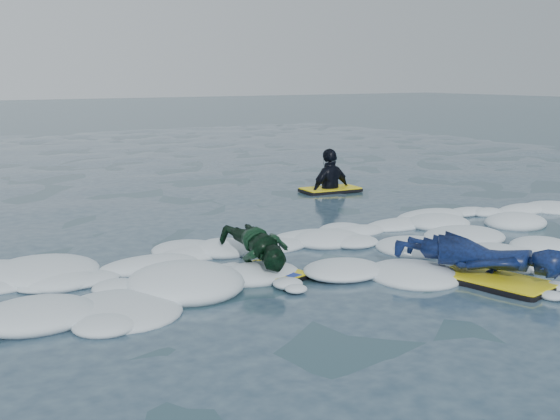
{
  "coord_description": "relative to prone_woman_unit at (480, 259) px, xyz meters",
  "views": [
    {
      "loc": [
        -4.09,
        -6.04,
        2.22
      ],
      "look_at": [
        0.78,
        1.6,
        0.47
      ],
      "focal_mm": 45.0,
      "sensor_mm": 36.0,
      "label": 1
    }
  ],
  "objects": [
    {
      "name": "foam_band",
      "position": [
        -1.73,
        2.01,
        -0.24
      ],
      "size": [
        12.0,
        3.1,
        0.3
      ],
      "primitive_type": null,
      "color": "white",
      "rests_on": "ground"
    },
    {
      "name": "waiting_rider_unit",
      "position": [
        2.14,
        5.62,
        -0.24
      ],
      "size": [
        1.18,
        0.73,
        1.69
      ],
      "rotation": [
        0.0,
        0.0,
        -0.1
      ],
      "color": "black",
      "rests_on": "ground"
    },
    {
      "name": "prone_child_unit",
      "position": [
        -1.83,
        1.59,
        0.02
      ],
      "size": [
        0.88,
        1.39,
        0.51
      ],
      "rotation": [
        0.0,
        0.0,
        1.83
      ],
      "color": "black",
      "rests_on": "ground"
    },
    {
      "name": "ground",
      "position": [
        -1.73,
        0.98,
        -0.24
      ],
      "size": [
        120.0,
        120.0,
        0.0
      ],
      "primitive_type": "plane",
      "color": "#1C3544",
      "rests_on": "ground"
    },
    {
      "name": "prone_woman_unit",
      "position": [
        0.0,
        0.0,
        0.0
      ],
      "size": [
        1.29,
        1.91,
        0.47
      ],
      "rotation": [
        0.0,
        0.0,
        1.76
      ],
      "color": "black",
      "rests_on": "ground"
    }
  ]
}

